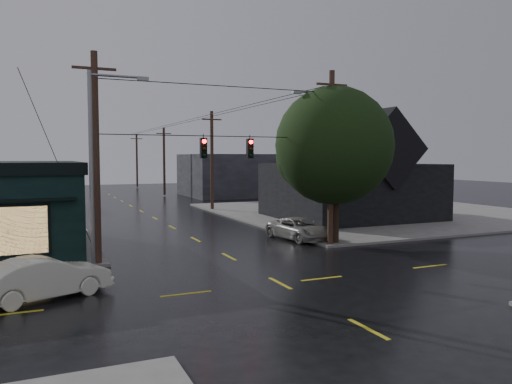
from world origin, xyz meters
name	(u,v)px	position (x,y,z in m)	size (l,w,h in m)	color
ground_plane	(280,283)	(0.00, 0.00, 0.00)	(160.00, 160.00, 0.00)	black
sidewalk_ne	(376,212)	(20.00, 20.00, 0.07)	(28.00, 28.00, 0.15)	slate
ne_building	(350,166)	(15.00, 17.00, 4.47)	(12.60, 11.60, 8.75)	black
corner_tree	(334,146)	(7.00, 7.00, 5.87)	(7.00, 7.00, 9.24)	black
utility_pole_nw	(99,266)	(-6.50, 6.50, 0.00)	(2.00, 0.32, 10.15)	#332216
utility_pole_ne	(330,246)	(6.50, 6.50, 0.00)	(2.00, 0.32, 10.15)	#332216
utility_pole_far_a	(212,210)	(6.50, 28.00, 0.00)	(2.00, 0.32, 9.65)	#332216
utility_pole_far_b	(165,196)	(6.50, 48.00, 0.00)	(2.00, 0.32, 9.15)	#332216
utility_pole_far_c	(137,188)	(6.50, 68.00, 0.00)	(2.00, 0.32, 9.15)	#332216
span_signal_assembly	(227,148)	(0.10, 6.50, 5.70)	(13.00, 0.48, 1.23)	black
streetlight_nw	(94,269)	(-6.80, 5.80, 0.00)	(5.40, 0.30, 9.15)	gray
streetlight_ne	(331,244)	(7.00, 7.20, 0.00)	(5.40, 0.30, 9.15)	gray
bg_building_east	(238,175)	(16.00, 45.00, 2.80)	(14.00, 12.00, 5.60)	#232328
sedan_cream	(45,278)	(-8.93, 1.46, 0.78)	(1.65, 4.72, 1.56)	silver
suv_silver	(299,229)	(6.00, 9.38, 0.68)	(2.26, 4.90, 1.36)	#A4A197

